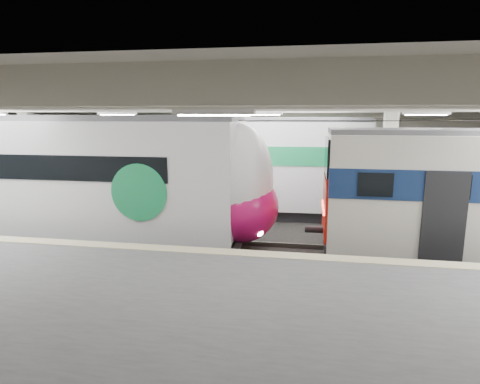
# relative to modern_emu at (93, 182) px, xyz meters

# --- Properties ---
(station_hall) EXTENTS (36.00, 24.00, 5.75)m
(station_hall) POSITION_rel_modern_emu_xyz_m (6.14, -1.74, 0.85)
(station_hall) COLOR black
(station_hall) RESTS_ON ground
(modern_emu) EXTENTS (15.34, 3.16, 4.88)m
(modern_emu) POSITION_rel_modern_emu_xyz_m (0.00, 0.00, 0.00)
(modern_emu) COLOR white
(modern_emu) RESTS_ON ground
(far_train) EXTENTS (15.14, 3.57, 4.76)m
(far_train) POSITION_rel_modern_emu_xyz_m (3.20, 5.50, 0.06)
(far_train) COLOR white
(far_train) RESTS_ON ground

